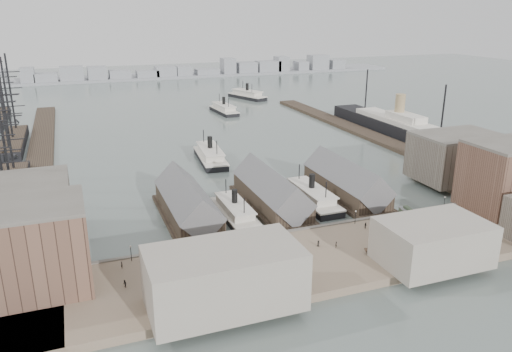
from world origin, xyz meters
name	(u,v)px	position (x,y,z in m)	size (l,w,h in m)	color
ground	(294,229)	(0.00, 0.00, 0.00)	(900.00, 900.00, 0.00)	#53605C
quay	(329,257)	(0.00, -20.00, 1.00)	(180.00, 30.00, 2.00)	#786551
seawall	(302,232)	(0.00, -5.20, 1.15)	(180.00, 1.20, 2.30)	#59544C
west_wharf	(40,156)	(-68.00, 100.00, 0.80)	(10.00, 220.00, 1.60)	#2D231C
east_wharf	(362,132)	(78.00, 90.00, 0.80)	(10.00, 180.00, 1.60)	#2D231C
ferry_shed_west	(187,204)	(-26.00, 16.88, 4.64)	(14.00, 42.00, 12.60)	#2D231C
ferry_shed_center	(271,193)	(0.00, 16.88, 4.64)	(14.00, 42.00, 12.60)	#2D231C
ferry_shed_east	(346,183)	(26.00, 16.88, 4.64)	(14.00, 42.00, 12.60)	#2D231C
warehouse_west_front	(5,253)	(-70.00, -12.00, 11.00)	(32.00, 18.00, 18.00)	brown
warehouse_west_back	(18,209)	(-70.00, 18.00, 9.00)	(26.00, 20.00, 14.00)	#60564C
warehouse_east_back	(456,157)	(68.00, 15.00, 9.50)	(28.00, 20.00, 15.00)	#60564C
street_bldg_center	(433,242)	(20.00, -32.00, 7.00)	(24.00, 16.00, 10.00)	gray
street_bldg_west	(224,278)	(-30.00, -32.00, 8.00)	(30.00, 16.00, 12.00)	gray
lamp_post_far_w	(131,250)	(-45.00, -7.00, 4.71)	(0.44, 0.44, 3.92)	black
lamp_post_near_w	(252,231)	(-15.00, -7.00, 4.71)	(0.44, 0.44, 3.92)	black
lamp_post_near_e	(355,215)	(15.00, -7.00, 4.71)	(0.44, 0.44, 3.92)	black
lamp_post_far_e	(445,200)	(45.00, -7.00, 4.71)	(0.44, 0.44, 3.92)	black
far_shore	(130,75)	(-2.07, 334.14, 3.91)	(500.00, 40.00, 15.72)	gray
ferry_docked_west	(235,211)	(-13.00, 13.00, 2.16)	(7.75, 25.84, 9.23)	black
ferry_docked_east	(311,196)	(13.00, 15.47, 2.38)	(8.52, 28.40, 10.14)	black
ferry_open_near	(210,155)	(-4.19, 70.58, 2.53)	(11.73, 30.92, 10.80)	black
ferry_open_mid	(224,109)	(29.95, 162.68, 2.36)	(10.58, 28.75, 10.07)	black
ferry_open_far	(247,95)	(59.60, 204.94, 2.57)	(19.87, 31.99, 10.98)	black
sailing_ship_near	(9,192)	(-75.58, 51.50, 2.82)	(9.33, 64.27, 38.36)	black
sailing_ship_mid	(13,141)	(-79.45, 122.92, 2.79)	(9.48, 54.78, 38.98)	black
ocean_steamer	(398,127)	(92.00, 80.38, 4.29)	(13.64, 99.68, 19.94)	black
tram	(412,219)	(28.64, -13.50, 3.92)	(4.08, 10.82, 3.75)	black
horse_cart_left	(171,271)	(-37.75, -16.58, 2.78)	(4.69, 1.75, 1.51)	black
horse_cart_center	(300,258)	(-8.17, -20.94, 2.78)	(4.91, 1.86, 1.51)	black
horse_cart_right	(375,248)	(10.83, -22.92, 2.77)	(4.77, 2.88, 1.49)	black
pedestrian_0	(122,265)	(-47.48, -9.75, 2.83)	(0.61, 0.44, 1.66)	black
pedestrian_1	(125,284)	(-47.85, -18.51, 2.86)	(0.83, 0.65, 1.71)	black
pedestrian_2	(241,244)	(-18.69, -9.23, 2.82)	(1.05, 0.61, 1.63)	black
pedestrian_3	(287,263)	(-12.19, -22.23, 2.88)	(1.03, 0.43, 1.76)	black
pedestrian_4	(318,243)	(-0.73, -15.66, 2.79)	(0.78, 0.51, 1.59)	black
pedestrian_5	(336,245)	(2.95, -17.92, 2.82)	(0.60, 0.44, 1.65)	black
pedestrian_6	(366,225)	(16.08, -10.57, 2.85)	(0.82, 0.64, 1.69)	black
pedestrian_7	(438,234)	(30.39, -22.06, 2.88)	(1.14, 0.65, 1.76)	black
pedestrian_8	(449,221)	(38.94, -16.04, 2.91)	(1.06, 0.44, 1.82)	black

